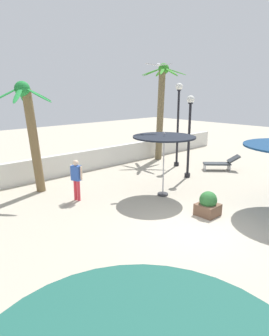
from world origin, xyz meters
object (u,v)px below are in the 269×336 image
object	(u,v)px
palm_tree_0	(161,102)
planter	(208,204)
patio_umbrella_1	(164,140)
seagull_2	(159,65)
lamp_post_1	(189,129)
guest_0	(76,176)
palm_tree_2	(30,125)
lounge_chair_1	(221,163)
lamp_post_0	(178,116)

from	to	relation	value
palm_tree_0	planter	xyz separation A→B (m)	(-5.38, -7.05, -3.11)
patio_umbrella_1	seagull_2	size ratio (longest dim) A/B	2.45
patio_umbrella_1	planter	bearing A→B (deg)	-99.47
planter	lamp_post_1	bearing A→B (deg)	45.57
patio_umbrella_1	guest_0	xyz separation A→B (m)	(-2.87, 1.90, -1.32)
patio_umbrella_1	palm_tree_2	xyz separation A→B (m)	(-3.63, 3.92, 0.53)
palm_tree_0	patio_umbrella_1	bearing A→B (deg)	-136.97
lounge_chair_1	patio_umbrella_1	bearing A→B (deg)	-174.37
guest_0	seagull_2	size ratio (longest dim) A/B	1.54
palm_tree_2	lounge_chair_1	world-z (taller)	palm_tree_2
patio_umbrella_1	planter	world-z (taller)	patio_umbrella_1
lamp_post_1	guest_0	xyz separation A→B (m)	(-5.75, 0.96, -1.42)
patio_umbrella_1	lamp_post_0	bearing A→B (deg)	32.91
seagull_2	planter	bearing A→B (deg)	-111.77
palm_tree_2	lounge_chair_1	xyz separation A→B (m)	(8.91, -3.40, -2.42)
lounge_chair_1	guest_0	xyz separation A→B (m)	(-8.15, 1.38, 0.57)
palm_tree_2	patio_umbrella_1	bearing A→B (deg)	-47.26
lamp_post_0	seagull_2	world-z (taller)	seagull_2
guest_0	patio_umbrella_1	bearing A→B (deg)	-33.54
palm_tree_2	planter	world-z (taller)	palm_tree_2
seagull_2	planter	distance (m)	6.33
palm_tree_0	palm_tree_2	distance (m)	8.67
palm_tree_0	seagull_2	xyz separation A→B (m)	(-3.87, -3.26, 1.72)
patio_umbrella_1	palm_tree_0	distance (m)	6.92
palm_tree_2	lounge_chair_1	bearing A→B (deg)	-20.91
palm_tree_0	seagull_2	world-z (taller)	palm_tree_0
seagull_2	guest_0	bearing A→B (deg)	172.63
patio_umbrella_1	lamp_post_1	size ratio (longest dim) A/B	0.65
lounge_chair_1	planter	distance (m)	6.39
seagull_2	lounge_chair_1	bearing A→B (deg)	-11.74
palm_tree_2	lamp_post_0	size ratio (longest dim) A/B	1.00
lamp_post_1	palm_tree_2	bearing A→B (deg)	155.38
palm_tree_0	palm_tree_2	bearing A→B (deg)	-175.17
palm_tree_2	planter	xyz separation A→B (m)	(3.23, -6.33, -2.44)
palm_tree_2	lamp_post_1	world-z (taller)	palm_tree_2
palm_tree_0	palm_tree_2	world-z (taller)	palm_tree_0
guest_0	planter	world-z (taller)	guest_0
lounge_chair_1	seagull_2	distance (m)	6.43
guest_0	planter	bearing A→B (deg)	-60.18
palm_tree_0	lamp_post_1	xyz separation A→B (m)	(-2.10, -3.71, -1.11)
guest_0	seagull_2	xyz separation A→B (m)	(3.98, -0.51, 4.25)
lamp_post_0	lamp_post_1	size ratio (longest dim) A/B	1.15
lamp_post_1	guest_0	size ratio (longest dim) A/B	2.44
palm_tree_0	guest_0	bearing A→B (deg)	-160.70
guest_0	lamp_post_0	bearing A→B (deg)	6.97
seagull_2	lamp_post_1	bearing A→B (deg)	-14.13
lounge_chair_1	guest_0	size ratio (longest dim) A/B	1.06
lamp_post_1	guest_0	distance (m)	6.00
patio_umbrella_1	lounge_chair_1	size ratio (longest dim) A/B	1.50
patio_umbrella_1	seagull_2	xyz separation A→B (m)	(1.11, 1.39, 2.93)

